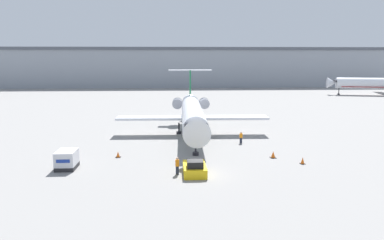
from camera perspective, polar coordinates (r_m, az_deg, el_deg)
name	(u,v)px	position (r m, az deg, el deg)	size (l,w,h in m)	color
ground_plane	(200,174)	(39.39, 1.16, -8.25)	(600.00, 600.00, 0.00)	gray
terminal_building	(177,67)	(157.48, -2.23, 8.07)	(180.00, 16.80, 16.13)	#8C939E
airplane_main	(192,113)	(58.18, 0.07, 1.02)	(23.76, 31.44, 9.73)	silver
pushback_tug	(195,168)	(39.27, 0.40, -7.38)	(2.33, 4.25, 1.67)	yellow
luggage_cart	(67,160)	(43.25, -18.54, -5.75)	(2.05, 2.90, 2.01)	#232326
worker_near_tug	(177,165)	(39.04, -2.26, -6.93)	(0.40, 0.26, 1.84)	#232838
worker_by_wing	(241,137)	(53.40, 7.48, -2.63)	(0.40, 0.24, 1.66)	#232838
traffic_cone_left	(118,155)	(46.58, -11.20, -5.19)	(0.64, 0.64, 0.72)	black
traffic_cone_right	(273,155)	(46.51, 12.26, -5.18)	(0.71, 0.71, 0.82)	black
traffic_cone_mid	(303,161)	(44.78, 16.51, -5.95)	(0.57, 0.57, 0.80)	black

